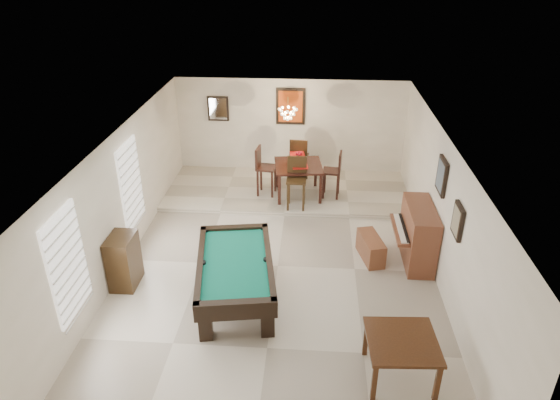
# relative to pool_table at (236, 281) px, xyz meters

# --- Properties ---
(ground_plane) EXTENTS (6.00, 9.00, 0.02)m
(ground_plane) POSITION_rel_pool_table_xyz_m (0.66, 1.07, -0.40)
(ground_plane) COLOR beige
(wall_back) EXTENTS (6.00, 0.04, 2.60)m
(wall_back) POSITION_rel_pool_table_xyz_m (0.66, 5.57, 0.91)
(wall_back) COLOR silver
(wall_back) RESTS_ON ground_plane
(wall_left) EXTENTS (0.04, 9.00, 2.60)m
(wall_left) POSITION_rel_pool_table_xyz_m (-2.34, 1.07, 0.91)
(wall_left) COLOR silver
(wall_left) RESTS_ON ground_plane
(wall_right) EXTENTS (0.04, 9.00, 2.60)m
(wall_right) POSITION_rel_pool_table_xyz_m (3.66, 1.07, 0.91)
(wall_right) COLOR silver
(wall_right) RESTS_ON ground_plane
(ceiling) EXTENTS (6.00, 9.00, 0.04)m
(ceiling) POSITION_rel_pool_table_xyz_m (0.66, 1.07, 2.21)
(ceiling) COLOR white
(ceiling) RESTS_ON wall_back
(dining_step) EXTENTS (6.00, 2.50, 0.12)m
(dining_step) POSITION_rel_pool_table_xyz_m (0.66, 4.32, -0.33)
(dining_step) COLOR beige
(dining_step) RESTS_ON ground_plane
(window_left_front) EXTENTS (0.06, 1.00, 1.70)m
(window_left_front) POSITION_rel_pool_table_xyz_m (-2.31, -1.13, 1.01)
(window_left_front) COLOR white
(window_left_front) RESTS_ON wall_left
(window_left_rear) EXTENTS (0.06, 1.00, 1.70)m
(window_left_rear) POSITION_rel_pool_table_xyz_m (-2.31, 1.67, 1.01)
(window_left_rear) COLOR white
(window_left_rear) RESTS_ON wall_left
(pool_table) EXTENTS (1.64, 2.53, 0.79)m
(pool_table) POSITION_rel_pool_table_xyz_m (0.00, 0.00, 0.00)
(pool_table) COLOR black
(pool_table) RESTS_ON ground_plane
(square_table) EXTENTS (1.04, 1.04, 0.68)m
(square_table) POSITION_rel_pool_table_xyz_m (2.62, -1.60, -0.05)
(square_table) COLOR #341B0D
(square_table) RESTS_ON ground_plane
(upright_piano) EXTENTS (0.78, 1.40, 1.16)m
(upright_piano) POSITION_rel_pool_table_xyz_m (3.25, 1.49, 0.19)
(upright_piano) COLOR brown
(upright_piano) RESTS_ON ground_plane
(piano_bench) EXTENTS (0.53, 0.92, 0.48)m
(piano_bench) POSITION_rel_pool_table_xyz_m (2.49, 1.48, -0.15)
(piano_bench) COLOR brown
(piano_bench) RESTS_ON ground_plane
(apothecary_chest) EXTENTS (0.45, 0.67, 1.00)m
(apothecary_chest) POSITION_rel_pool_table_xyz_m (-2.10, 0.31, 0.11)
(apothecary_chest) COLOR black
(apothecary_chest) RESTS_ON ground_plane
(dining_table) EXTENTS (1.25, 1.25, 0.92)m
(dining_table) POSITION_rel_pool_table_xyz_m (0.94, 4.00, 0.19)
(dining_table) COLOR black
(dining_table) RESTS_ON dining_step
(flower_vase) EXTENTS (0.17, 0.17, 0.22)m
(flower_vase) POSITION_rel_pool_table_xyz_m (0.94, 4.00, 0.76)
(flower_vase) COLOR #A30D1C
(flower_vase) RESTS_ON dining_table
(dining_chair_south) EXTENTS (0.45, 0.45, 1.21)m
(dining_chair_south) POSITION_rel_pool_table_xyz_m (0.92, 3.34, 0.33)
(dining_chair_south) COLOR black
(dining_chair_south) RESTS_ON dining_step
(dining_chair_north) EXTENTS (0.49, 0.49, 1.20)m
(dining_chair_north) POSITION_rel_pool_table_xyz_m (0.93, 4.79, 0.33)
(dining_chair_north) COLOR black
(dining_chair_north) RESTS_ON dining_step
(dining_chair_west) EXTENTS (0.50, 0.50, 1.20)m
(dining_chair_west) POSITION_rel_pool_table_xyz_m (0.16, 4.01, 0.33)
(dining_chair_west) COLOR black
(dining_chair_west) RESTS_ON dining_step
(dining_chair_east) EXTENTS (0.47, 0.47, 1.14)m
(dining_chair_east) POSITION_rel_pool_table_xyz_m (1.74, 3.99, 0.30)
(dining_chair_east) COLOR black
(dining_chair_east) RESTS_ON dining_step
(chandelier) EXTENTS (0.44, 0.44, 0.60)m
(chandelier) POSITION_rel_pool_table_xyz_m (0.66, 4.27, 1.81)
(chandelier) COLOR #FFE5B2
(chandelier) RESTS_ON ceiling
(back_painting) EXTENTS (0.75, 0.06, 0.95)m
(back_painting) POSITION_rel_pool_table_xyz_m (0.66, 5.53, 1.51)
(back_painting) COLOR #D84C14
(back_painting) RESTS_ON wall_back
(back_mirror) EXTENTS (0.55, 0.06, 0.65)m
(back_mirror) POSITION_rel_pool_table_xyz_m (-1.24, 5.53, 1.41)
(back_mirror) COLOR white
(back_mirror) RESTS_ON wall_back
(right_picture_upper) EXTENTS (0.06, 0.55, 0.65)m
(right_picture_upper) POSITION_rel_pool_table_xyz_m (3.62, 1.37, 1.51)
(right_picture_upper) COLOR slate
(right_picture_upper) RESTS_ON wall_right
(right_picture_lower) EXTENTS (0.06, 0.45, 0.55)m
(right_picture_lower) POSITION_rel_pool_table_xyz_m (3.62, 0.07, 1.31)
(right_picture_lower) COLOR gray
(right_picture_lower) RESTS_ON wall_right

